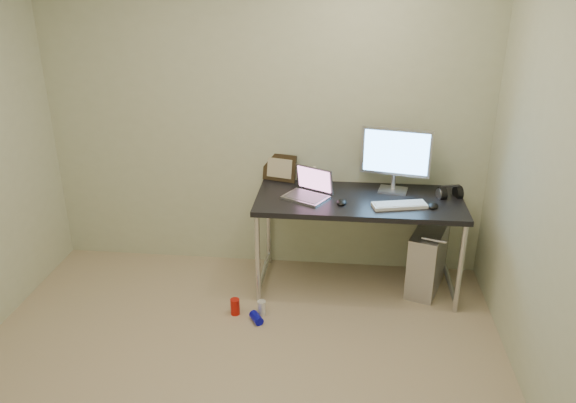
% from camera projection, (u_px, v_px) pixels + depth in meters
% --- Properties ---
extents(wall_back, '(3.50, 0.02, 2.50)m').
position_uv_depth(wall_back, '(264.00, 119.00, 4.37)').
color(wall_back, beige).
rests_on(wall_back, ground).
extents(desk, '(1.54, 0.67, 0.75)m').
position_uv_depth(desk, '(359.00, 208.00, 4.22)').
color(desk, black).
rests_on(desk, ground).
extents(tower_computer, '(0.36, 0.52, 0.53)m').
position_uv_depth(tower_computer, '(427.00, 259.00, 4.35)').
color(tower_computer, '#BCBBC0').
rests_on(tower_computer, ground).
extents(cable_a, '(0.01, 0.16, 0.69)m').
position_uv_depth(cable_a, '(418.00, 227.00, 4.54)').
color(cable_a, black).
rests_on(cable_a, ground).
extents(cable_b, '(0.02, 0.11, 0.71)m').
position_uv_depth(cable_b, '(430.00, 231.00, 4.52)').
color(cable_b, black).
rests_on(cable_b, ground).
extents(can_red, '(0.07, 0.07, 0.12)m').
position_uv_depth(can_red, '(235.00, 307.00, 4.09)').
color(can_red, red).
rests_on(can_red, ground).
extents(can_white, '(0.07, 0.07, 0.11)m').
position_uv_depth(can_white, '(262.00, 308.00, 4.08)').
color(can_white, silver).
rests_on(can_white, ground).
extents(can_blue, '(0.12, 0.13, 0.06)m').
position_uv_depth(can_blue, '(256.00, 318.00, 4.01)').
color(can_blue, '#0B0BB6').
rests_on(can_blue, ground).
extents(laptop, '(0.39, 0.37, 0.22)m').
position_uv_depth(laptop, '(309.00, 190.00, 4.20)').
color(laptop, silver).
rests_on(laptop, desk).
extents(monitor, '(0.52, 0.19, 0.50)m').
position_uv_depth(monitor, '(396.00, 155.00, 4.22)').
color(monitor, silver).
rests_on(monitor, desk).
extents(keyboard, '(0.41, 0.21, 0.02)m').
position_uv_depth(keyboard, '(399.00, 205.00, 4.04)').
color(keyboard, white).
rests_on(keyboard, desk).
extents(mouse_right, '(0.10, 0.13, 0.04)m').
position_uv_depth(mouse_right, '(433.00, 205.00, 4.03)').
color(mouse_right, black).
rests_on(mouse_right, desk).
extents(mouse_left, '(0.09, 0.13, 0.04)m').
position_uv_depth(mouse_left, '(342.00, 201.00, 4.09)').
color(mouse_left, black).
rests_on(mouse_left, desk).
extents(headphones, '(0.20, 0.12, 0.12)m').
position_uv_depth(headphones, '(450.00, 193.00, 4.20)').
color(headphones, black).
rests_on(headphones, desk).
extents(picture_frame, '(0.28, 0.15, 0.22)m').
position_uv_depth(picture_frame, '(280.00, 168.00, 4.49)').
color(picture_frame, black).
rests_on(picture_frame, desk).
extents(webcam, '(0.05, 0.04, 0.13)m').
position_uv_depth(webcam, '(314.00, 171.00, 4.46)').
color(webcam, silver).
rests_on(webcam, desk).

